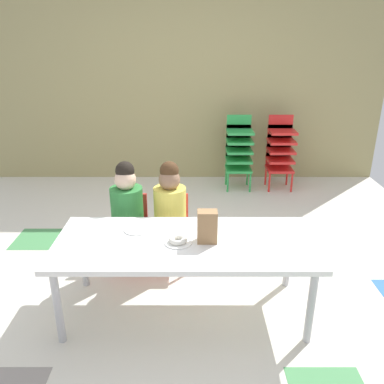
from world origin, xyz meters
TOP-DOWN VIEW (x-y plane):
  - ground_plane at (-0.01, -0.01)m, footprint 5.24×4.60m
  - back_wall at (0.00, 2.30)m, footprint 5.24×0.10m
  - craft_table at (0.09, -0.61)m, footprint 1.73×0.73m
  - seated_child_near_camera at (-0.38, -0.01)m, footprint 0.32×0.32m
  - seated_child_middle_seat at (-0.04, -0.01)m, footprint 0.32×0.31m
  - kid_chair_green_stack at (0.73, 1.86)m, footprint 0.32×0.30m
  - kid_chair_red_stack at (1.25, 1.86)m, footprint 0.32×0.30m
  - paper_bag_brown at (0.24, -0.61)m, footprint 0.13×0.09m
  - paper_plate_near_edge at (0.05, -0.64)m, footprint 0.18×0.18m
  - paper_plate_center_table at (-0.24, -0.45)m, footprint 0.18×0.18m
  - donut_powdered_on_plate at (0.05, -0.64)m, footprint 0.12×0.12m

SIDE VIEW (x-z plane):
  - ground_plane at x=-0.01m, z-range -0.02..0.00m
  - craft_table at x=0.09m, z-range 0.23..0.79m
  - kid_chair_green_stack at x=0.73m, z-range 0.06..0.98m
  - kid_chair_red_stack at x=1.25m, z-range 0.06..0.98m
  - seated_child_near_camera at x=-0.38m, z-range 0.10..1.01m
  - seated_child_middle_seat at x=-0.04m, z-range 0.10..1.01m
  - paper_plate_near_edge at x=0.05m, z-range 0.56..0.57m
  - paper_plate_center_table at x=-0.24m, z-range 0.56..0.57m
  - donut_powdered_on_plate at x=0.05m, z-range 0.57..0.60m
  - paper_bag_brown at x=0.24m, z-range 0.56..0.78m
  - back_wall at x=0.00m, z-range 0.00..2.75m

